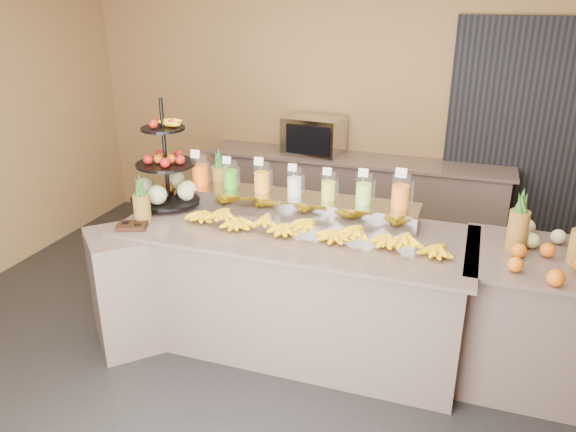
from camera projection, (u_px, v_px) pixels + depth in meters
The scene contains 20 objects.
ground at pixel (281, 363), 4.05m from camera, with size 6.00×6.00×0.00m, color black.
room_envelope at pixel (341, 85), 3.98m from camera, with size 6.04×5.02×2.82m.
buffet_counter at pixel (278, 287), 4.14m from camera, with size 2.75×1.25×0.93m.
right_counter at pixel (542, 321), 3.71m from camera, with size 1.08×0.88×0.93m.
back_ledge at pixel (353, 200), 5.85m from camera, with size 3.10×0.55×0.93m.
pitcher_tray at pixel (294, 205), 4.21m from camera, with size 1.85×0.30×0.15m, color gray.
juice_pitcher_orange_a at pixel (200, 172), 4.38m from camera, with size 0.13×0.13×0.31m.
juice_pitcher_green at pixel (230, 177), 4.30m from camera, with size 0.11×0.12×0.28m.
juice_pitcher_orange_b at pixel (262, 179), 4.22m from camera, with size 0.12×0.13×0.30m.
juice_pitcher_milk at pixel (295, 184), 4.15m from camera, with size 0.11×0.12×0.27m.
juice_pitcher_lemon at pixel (328, 188), 4.07m from camera, with size 0.11×0.11×0.27m.
juice_pitcher_lime at pixel (364, 191), 3.99m from camera, with size 0.12×0.12×0.29m.
juice_pitcher_orange_c at pixel (401, 193), 3.91m from camera, with size 0.13×0.14×0.32m.
banana_heap at pixel (311, 225), 3.85m from camera, with size 1.93×0.17×0.16m.
fruit_stand at pixel (171, 178), 4.37m from camera, with size 0.60×0.60×0.83m.
condiment_caddy at pixel (132, 226), 3.99m from camera, with size 0.21×0.15×0.03m, color black.
pineapple_left_a at pixel (142, 205), 4.05m from camera, with size 0.12×0.12×0.37m.
pineapple_left_b at pixel (220, 179), 4.54m from camera, with size 0.14×0.14×0.42m.
right_fruit_pile at pixel (544, 250), 3.46m from camera, with size 0.49×0.47×0.26m.
oven_warmer at pixel (314, 136), 5.74m from camera, with size 0.58×0.40×0.39m, color gray.
Camera 1 is at (1.14, -3.16, 2.50)m, focal length 35.00 mm.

